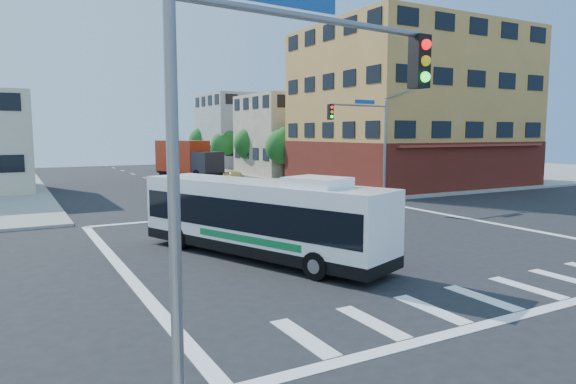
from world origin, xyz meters
TOP-DOWN VIEW (x-y plane):
  - ground at (0.00, 0.00)m, footprint 120.00×120.00m
  - sidewalk_ne at (35.00, 35.00)m, footprint 50.00×50.00m
  - corner_building_ne at (19.99, 18.48)m, footprint 18.10×15.44m
  - building_east_near at (16.98, 33.98)m, footprint 12.06×10.06m
  - building_east_far at (16.98, 47.98)m, footprint 12.06×10.06m
  - signal_mast_ne at (9.08, 10.62)m, footprint 7.91×1.13m
  - signal_mast_sw at (-9.08, -10.64)m, footprint 7.91×1.01m
  - street_tree_a at (11.90, 27.92)m, footprint 3.60×3.60m
  - street_tree_b at (11.90, 35.92)m, footprint 3.80×3.80m
  - street_tree_c at (11.90, 43.92)m, footprint 3.40×3.40m
  - street_tree_d at (11.90, 51.92)m, footprint 4.00×4.00m
  - transit_bus at (-4.54, -0.53)m, footprint 6.20×11.01m
  - box_truck at (3.99, 34.54)m, footprint 5.27×9.11m
  - parked_car at (5.41, 25.49)m, footprint 2.07×4.15m

SIDE VIEW (x-z plane):
  - ground at x=0.00m, z-range 0.00..0.00m
  - sidewalk_ne at x=35.00m, z-range 0.00..0.15m
  - parked_car at x=5.41m, z-range 0.00..1.36m
  - transit_bus at x=-4.54m, z-range -0.04..3.20m
  - box_truck at x=3.99m, z-range -0.06..3.89m
  - street_tree_c at x=11.90m, z-range 0.82..6.11m
  - street_tree_a at x=11.90m, z-range 0.83..6.35m
  - street_tree_b at x=11.90m, z-range 0.85..6.65m
  - street_tree_d at x=11.90m, z-range 0.87..6.90m
  - building_east_near at x=16.98m, z-range 0.01..9.01m
  - signal_mast_ne at x=9.08m, z-range 0.95..9.02m
  - signal_mast_sw at x=-9.08m, z-range 0.95..9.02m
  - building_east_far at x=16.98m, z-range 0.01..10.01m
  - corner_building_ne at x=19.99m, z-range -1.11..12.89m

